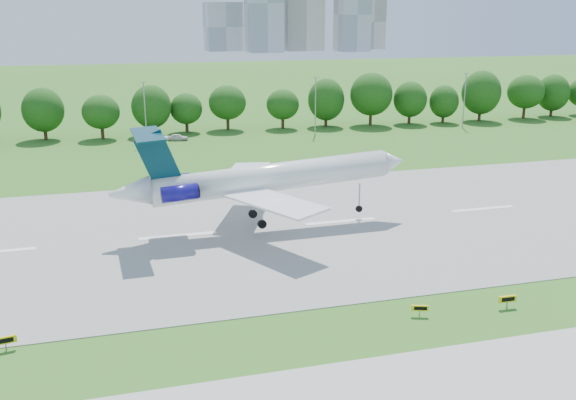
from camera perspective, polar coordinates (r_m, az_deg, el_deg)
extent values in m
plane|color=#295717|center=(58.66, 13.12, -9.30)|extent=(600.00, 600.00, 0.00)
cube|color=gray|center=(79.81, 4.66, -1.93)|extent=(400.00, 45.00, 0.08)
cylinder|color=#382314|center=(140.16, -12.71, 6.39)|extent=(0.70, 0.70, 3.60)
sphere|color=#0D360D|center=(139.51, -12.82, 8.17)|extent=(8.40, 8.40, 8.40)
cylinder|color=#382314|center=(147.50, 3.10, 7.24)|extent=(0.70, 0.70, 3.60)
sphere|color=#0D360D|center=(146.88, 3.12, 8.93)|extent=(8.40, 8.40, 8.40)
cylinder|color=#382314|center=(164.52, 16.55, 7.53)|extent=(0.70, 0.70, 3.60)
sphere|color=#0D360D|center=(163.96, 16.67, 9.05)|extent=(8.40, 8.40, 8.40)
cylinder|color=gray|center=(129.64, -12.58, 7.50)|extent=(0.24, 0.24, 12.00)
cube|color=gray|center=(128.90, -12.74, 10.18)|extent=(0.90, 0.25, 0.18)
cylinder|color=gray|center=(135.94, 2.45, 8.26)|extent=(0.24, 0.24, 12.00)
cube|color=gray|center=(135.23, 2.48, 10.82)|extent=(0.90, 0.25, 0.18)
cylinder|color=gray|center=(150.34, 15.40, 8.47)|extent=(0.24, 0.24, 12.00)
cube|color=gray|center=(149.69, 15.58, 10.78)|extent=(0.90, 0.25, 0.18)
cube|color=#B2B2B7|center=(438.04, -2.17, 17.06)|extent=(22.00, 22.00, 62.00)
cube|color=#B2B2B7|center=(450.97, 5.74, 16.08)|extent=(20.00, 20.00, 48.00)
cube|color=beige|center=(482.74, 7.26, 15.45)|extent=(18.00, 18.00, 38.00)
cube|color=#B2B2B7|center=(457.95, -5.80, 15.08)|extent=(24.00, 24.00, 32.00)
cylinder|color=white|center=(75.60, -1.41, 2.02)|extent=(28.56, 4.59, 4.73)
cone|color=white|center=(81.16, 9.25, 3.38)|extent=(3.33, 3.44, 3.45)
cone|color=white|center=(72.90, -13.87, 0.64)|extent=(4.84, 3.51, 3.53)
cube|color=white|center=(69.30, -1.19, -0.19)|extent=(9.87, 13.06, 0.47)
cube|color=white|center=(81.60, -3.89, 2.31)|extent=(9.04, 13.14, 0.47)
cube|color=#052F3F|center=(72.29, -11.54, 3.68)|extent=(5.03, 0.70, 6.43)
cube|color=#052F3F|center=(71.68, -12.41, 5.72)|extent=(3.43, 9.09, 0.36)
cylinder|color=navy|center=(71.00, -9.63, 0.61)|extent=(4.13, 1.97, 1.99)
cylinder|color=navy|center=(75.70, -10.19, 1.56)|extent=(4.13, 1.97, 1.99)
cylinder|color=gray|center=(80.32, 6.36, 0.34)|extent=(0.19, 0.19, 3.30)
cylinder|color=black|center=(80.79, 6.33, -0.78)|extent=(0.86, 0.32, 0.85)
cylinder|color=gray|center=(74.07, -2.33, -0.94)|extent=(0.23, 0.23, 3.30)
cylinder|color=black|center=(74.57, -2.32, -2.16)|extent=(1.06, 0.47, 1.04)
cylinder|color=gray|center=(77.91, -3.17, -0.08)|extent=(0.23, 0.23, 3.30)
cylinder|color=black|center=(78.39, -3.15, -1.24)|extent=(1.06, 0.47, 1.04)
cube|color=gray|center=(54.80, -23.78, -11.82)|extent=(0.12, 0.12, 0.74)
cube|color=yellow|center=(54.57, -23.85, -11.33)|extent=(1.69, 0.49, 0.58)
cube|color=black|center=(54.46, -23.84, -11.38)|extent=(1.25, 0.25, 0.37)
cube|color=gray|center=(56.64, 11.61, -9.80)|extent=(0.12, 0.12, 0.64)
cube|color=yellow|center=(56.44, 11.63, -9.39)|extent=(1.44, 0.63, 0.50)
cube|color=black|center=(56.35, 11.65, -9.43)|extent=(1.05, 0.37, 0.32)
cube|color=gray|center=(60.07, 18.89, -8.77)|extent=(0.11, 0.11, 0.73)
cube|color=yellow|center=(59.86, 18.93, -8.31)|extent=(1.68, 0.22, 0.58)
cube|color=black|center=(59.77, 18.99, -8.36)|extent=(1.26, 0.04, 0.37)
imported|color=white|center=(133.96, -11.37, 5.50)|extent=(3.82, 2.23, 1.19)
imported|color=silver|center=(132.76, -9.75, 5.53)|extent=(4.28, 2.44, 1.37)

